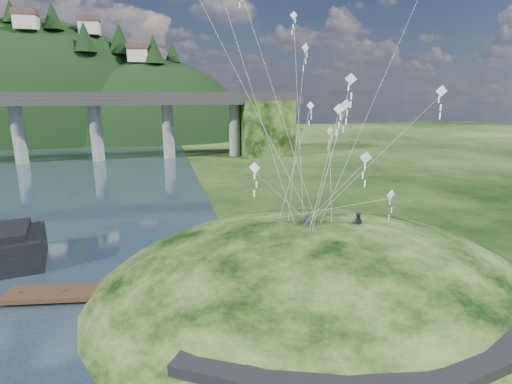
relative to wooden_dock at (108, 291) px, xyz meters
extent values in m
plane|color=black|center=(7.72, -4.48, -0.46)|extent=(320.00, 320.00, 0.00)
ellipsoid|color=black|center=(15.72, -2.48, -1.96)|extent=(36.00, 32.00, 13.00)
cube|color=black|center=(6.22, -12.48, 1.57)|extent=(4.32, 3.62, 0.71)
cube|color=black|center=(9.22, -14.13, 1.63)|extent=(4.10, 2.97, 0.61)
cube|color=black|center=(15.22, -15.58, 1.58)|extent=(3.62, 1.83, 0.66)
cube|color=black|center=(18.22, -15.38, 1.59)|extent=(3.82, 2.27, 0.68)
cube|color=black|center=(21.22, -14.43, 1.68)|extent=(4.11, 2.97, 0.71)
cylinder|color=gray|center=(-24.28, 65.52, 6.04)|extent=(2.60, 2.60, 13.00)
cylinder|color=gray|center=(-8.78, 65.52, 6.04)|extent=(2.60, 2.60, 13.00)
cylinder|color=gray|center=(6.72, 65.52, 6.04)|extent=(2.60, 2.60, 13.00)
cylinder|color=gray|center=(22.22, 65.52, 6.04)|extent=(2.60, 2.60, 13.00)
cube|color=black|center=(29.72, 65.52, 6.04)|extent=(12.00, 11.00, 13.00)
ellipsoid|color=black|center=(-32.28, 121.52, -6.46)|extent=(96.00, 68.00, 88.00)
ellipsoid|color=black|center=(2.72, 113.52, -10.46)|extent=(76.00, 56.00, 72.00)
cone|color=black|center=(-35.15, 109.59, 37.43)|extent=(4.97, 4.97, 6.54)
cone|color=black|center=(-23.69, 107.57, 36.22)|extent=(5.83, 5.83, 7.67)
cone|color=black|center=(-14.73, 102.61, 30.13)|extent=(6.47, 6.47, 8.51)
cone|color=black|center=(-5.50, 109.51, 30.77)|extent=(7.13, 7.13, 9.38)
cone|color=black|center=(4.60, 104.56, 27.41)|extent=(6.56, 6.56, 8.63)
cone|color=black|center=(10.49, 110.15, 27.22)|extent=(4.88, 4.88, 6.42)
cube|color=beige|center=(-30.28, 105.52, 33.82)|extent=(6.00, 5.00, 4.00)
cube|color=brown|center=(-30.28, 105.52, 36.52)|extent=(6.40, 5.40, 1.60)
cube|color=beige|center=(-14.28, 111.52, 33.72)|extent=(6.00, 5.00, 4.00)
cube|color=brown|center=(-14.28, 111.52, 36.42)|extent=(6.40, 5.40, 1.60)
cube|color=beige|center=(-0.28, 105.52, 25.42)|extent=(6.00, 5.00, 4.00)
cube|color=brown|center=(-0.28, 105.52, 28.12)|extent=(6.40, 5.40, 1.60)
cube|color=#352115|center=(0.00, 0.00, 0.01)|extent=(14.78, 4.50, 0.36)
cylinder|color=#352115|center=(-6.18, 0.96, -0.25)|extent=(0.31, 0.31, 1.04)
cylinder|color=#352115|center=(-3.09, 0.48, -0.25)|extent=(0.31, 0.31, 1.04)
cylinder|color=#352115|center=(0.00, 0.00, -0.25)|extent=(0.31, 0.31, 1.04)
cylinder|color=#352115|center=(3.09, -0.48, -0.25)|extent=(0.31, 0.31, 1.04)
cylinder|color=#352115|center=(6.18, -0.96, -0.25)|extent=(0.31, 0.31, 1.04)
imported|color=#2A2D38|center=(15.03, -1.47, 5.39)|extent=(0.68, 0.49, 1.73)
imported|color=#2A2D38|center=(18.99, -1.99, 5.32)|extent=(1.10, 1.08, 1.79)
cube|color=white|center=(18.13, 1.96, 11.29)|extent=(0.64, 0.29, 0.65)
cube|color=white|center=(18.13, 1.96, 10.82)|extent=(0.08, 0.07, 0.39)
cube|color=white|center=(18.13, 1.96, 10.34)|extent=(0.08, 0.07, 0.39)
cube|color=white|center=(18.13, 1.96, 9.86)|extent=(0.08, 0.07, 0.39)
cube|color=white|center=(11.56, 6.47, 21.42)|extent=(0.09, 0.07, 0.42)
cube|color=white|center=(16.88, -3.21, 13.54)|extent=(0.79, 0.28, 0.76)
cube|color=white|center=(16.88, -3.21, 12.98)|extent=(0.10, 0.05, 0.46)
cube|color=white|center=(16.88, -3.21, 12.42)|extent=(0.10, 0.05, 0.46)
cube|color=white|center=(16.88, -3.21, 11.86)|extent=(0.10, 0.05, 0.46)
cube|color=white|center=(16.97, 3.59, 13.27)|extent=(0.53, 0.48, 0.67)
cube|color=white|center=(16.97, 3.59, 12.79)|extent=(0.08, 0.06, 0.39)
cube|color=white|center=(16.97, 3.59, 12.31)|extent=(0.08, 0.06, 0.39)
cube|color=white|center=(16.97, 3.59, 11.83)|extent=(0.08, 0.06, 0.39)
cube|color=white|center=(25.35, -1.93, 14.45)|extent=(0.85, 0.29, 0.86)
cube|color=white|center=(25.35, -1.93, 13.84)|extent=(0.11, 0.04, 0.50)
cube|color=white|center=(25.35, -1.93, 13.22)|extent=(0.11, 0.04, 0.50)
cube|color=white|center=(25.35, -1.93, 12.61)|extent=(0.11, 0.04, 0.50)
cube|color=white|center=(18.30, -7.24, 8.09)|extent=(0.67, 0.27, 0.69)
cube|color=white|center=(18.30, -7.24, 7.59)|extent=(0.09, 0.06, 0.41)
cube|color=white|center=(18.30, -7.24, 7.10)|extent=(0.09, 0.06, 0.41)
cube|color=white|center=(18.30, -7.24, 6.60)|extent=(0.09, 0.06, 0.41)
cube|color=white|center=(16.31, -4.87, 15.17)|extent=(0.65, 0.42, 0.71)
cube|color=white|center=(16.31, -4.87, 14.65)|extent=(0.10, 0.04, 0.43)
cube|color=white|center=(16.31, -4.87, 14.13)|extent=(0.10, 0.04, 0.43)
cube|color=white|center=(16.31, -4.87, 13.61)|extent=(0.10, 0.04, 0.43)
cube|color=white|center=(16.36, 6.68, 20.88)|extent=(0.66, 0.20, 0.66)
cube|color=white|center=(16.36, 6.68, 20.41)|extent=(0.09, 0.02, 0.39)
cube|color=white|center=(16.36, 6.68, 19.93)|extent=(0.09, 0.02, 0.39)
cube|color=white|center=(16.36, 6.68, 19.46)|extent=(0.09, 0.02, 0.39)
cube|color=white|center=(15.74, 1.92, 17.70)|extent=(0.67, 0.31, 0.71)
cube|color=white|center=(15.74, 1.92, 17.20)|extent=(0.09, 0.07, 0.41)
cube|color=white|center=(15.74, 1.92, 16.69)|extent=(0.09, 0.07, 0.41)
cube|color=white|center=(15.74, 1.92, 16.19)|extent=(0.09, 0.07, 0.41)
cube|color=white|center=(15.75, -8.39, 10.73)|extent=(0.73, 0.28, 0.71)
cube|color=white|center=(15.75, -8.39, 10.21)|extent=(0.10, 0.04, 0.43)
cube|color=white|center=(15.75, -8.39, 9.69)|extent=(0.10, 0.04, 0.43)
cube|color=white|center=(15.75, -8.39, 9.17)|extent=(0.10, 0.04, 0.43)
cube|color=white|center=(10.79, -1.80, 9.17)|extent=(0.66, 0.62, 0.85)
cube|color=white|center=(10.79, -1.80, 8.56)|extent=(0.11, 0.08, 0.50)
cube|color=white|center=(10.79, -1.80, 7.95)|extent=(0.11, 0.08, 0.50)
cube|color=white|center=(10.79, -1.80, 7.34)|extent=(0.11, 0.08, 0.50)
cube|color=white|center=(16.69, -2.54, 13.21)|extent=(0.60, 0.53, 0.76)
cube|color=white|center=(16.69, -2.54, 12.67)|extent=(0.09, 0.07, 0.44)
cube|color=white|center=(16.69, -2.54, 12.13)|extent=(0.09, 0.07, 0.44)
cube|color=white|center=(16.69, -2.54, 11.59)|extent=(0.09, 0.07, 0.44)
camera|label=1|loc=(4.25, -28.80, 14.32)|focal=28.00mm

